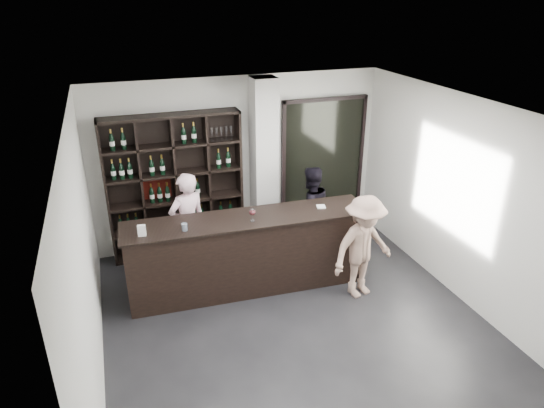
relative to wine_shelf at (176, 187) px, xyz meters
name	(u,v)px	position (x,y,z in m)	size (l,w,h in m)	color
floor	(297,326)	(1.15, -2.57, -1.20)	(5.00, 5.50, 0.01)	black
wine_shelf	(176,187)	(0.00, 0.00, 0.00)	(2.20, 0.35, 2.40)	black
structural_column	(264,164)	(1.50, -0.10, 0.25)	(0.40, 0.40, 2.90)	silver
glass_panel	(323,156)	(2.70, 0.12, 0.20)	(1.60, 0.08, 2.10)	black
tasting_counter	(249,253)	(0.80, -1.47, -0.61)	(3.57, 0.73, 1.18)	black
taster_pink	(188,224)	(0.05, -0.72, -0.36)	(0.61, 0.40, 1.68)	#F6C8D4
taster_black	(310,210)	(2.10, -0.72, -0.43)	(0.75, 0.58, 1.53)	black
customer	(363,247)	(2.31, -2.17, -0.41)	(1.02, 0.58, 1.57)	#9F7E6D
wine_glass	(252,214)	(0.83, -1.60, 0.09)	(0.09, 0.09, 0.22)	white
spit_cup	(185,227)	(-0.12, -1.58, 0.03)	(0.08, 0.08, 0.10)	#AFBFD4
napkin_stack	(321,207)	(1.94, -1.49, -0.01)	(0.12, 0.12, 0.02)	white
card_stand	(142,231)	(-0.68, -1.55, 0.06)	(0.10, 0.05, 0.16)	white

